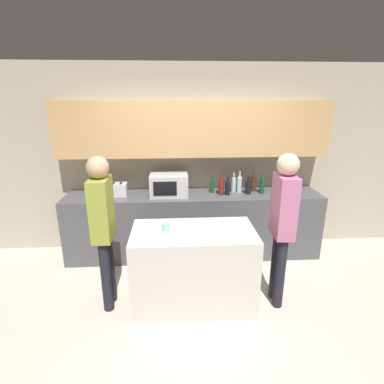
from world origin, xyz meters
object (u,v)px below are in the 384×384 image
(bottle_0, at_px, (212,186))
(bottle_5, at_px, (248,187))
(person_left, at_px, (283,218))
(microwave, at_px, (169,185))
(toaster, at_px, (118,190))
(bottle_1, at_px, (221,186))
(bottle_7, at_px, (262,185))
(person_center, at_px, (103,221))
(bottle_2, at_px, (228,188))
(cup_0, at_px, (166,227))
(bottle_6, at_px, (253,183))
(bottle_3, at_px, (234,185))
(bottle_4, at_px, (239,184))
(potted_plant, at_px, (283,179))

(bottle_0, xyz_separation_m, bottle_5, (0.50, -0.09, 0.00))
(person_left, bearing_deg, microwave, 48.72)
(toaster, xyz_separation_m, bottle_1, (1.44, -0.04, 0.04))
(bottle_7, xyz_separation_m, person_center, (-1.99, -1.10, -0.03))
(bottle_2, distance_m, cup_0, 1.35)
(bottle_2, relative_size, bottle_6, 0.83)
(bottle_3, distance_m, bottle_6, 0.30)
(bottle_0, bearing_deg, bottle_2, -29.93)
(toaster, distance_m, bottle_4, 1.72)
(potted_plant, height_order, bottle_3, potted_plant)
(potted_plant, relative_size, bottle_7, 1.28)
(microwave, height_order, bottle_1, bottle_1)
(bottle_7, distance_m, cup_0, 1.73)
(toaster, xyz_separation_m, bottle_7, (2.03, -0.01, 0.03))
(toaster, relative_size, bottle_7, 0.85)
(bottle_3, bearing_deg, potted_plant, -6.66)
(toaster, distance_m, bottle_6, 1.94)
(bottle_1, relative_size, bottle_6, 1.05)
(cup_0, bearing_deg, person_center, -178.80)
(microwave, distance_m, toaster, 0.71)
(bottle_4, distance_m, bottle_6, 0.22)
(microwave, bearing_deg, bottle_0, 6.93)
(potted_plant, xyz_separation_m, bottle_7, (-0.30, -0.01, -0.08))
(bottle_1, distance_m, person_center, 1.76)
(bottle_0, distance_m, bottle_1, 0.17)
(bottle_0, bearing_deg, bottle_7, -6.55)
(bottle_0, xyz_separation_m, person_center, (-1.28, -1.18, -0.01))
(bottle_1, height_order, person_center, person_center)
(microwave, distance_m, person_left, 1.68)
(cup_0, bearing_deg, bottle_4, 48.42)
(microwave, height_order, toaster, microwave)
(toaster, relative_size, person_center, 0.15)
(bottle_1, bearing_deg, person_left, -66.98)
(potted_plant, relative_size, person_center, 0.23)
(bottle_5, xyz_separation_m, bottle_6, (0.11, 0.13, 0.02))
(bottle_6, bearing_deg, toaster, -176.83)
(bottle_3, bearing_deg, person_center, -143.38)
(bottle_6, relative_size, person_center, 0.18)
(microwave, distance_m, bottle_7, 1.32)
(bottle_5, height_order, bottle_6, bottle_6)
(bottle_6, height_order, bottle_7, bottle_6)
(toaster, bearing_deg, bottle_4, 2.24)
(microwave, distance_m, bottle_1, 0.73)
(bottle_1, bearing_deg, bottle_5, 3.29)
(bottle_0, bearing_deg, toaster, -176.84)
(person_left, height_order, person_center, person_left)
(microwave, height_order, bottle_3, microwave)
(toaster, relative_size, bottle_4, 0.85)
(bottle_2, bearing_deg, microwave, 176.96)
(toaster, relative_size, bottle_3, 0.91)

